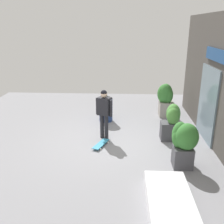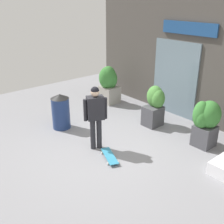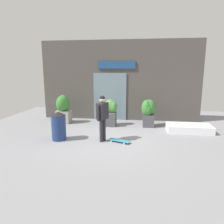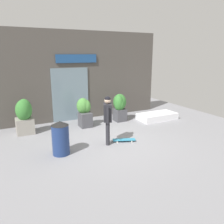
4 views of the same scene
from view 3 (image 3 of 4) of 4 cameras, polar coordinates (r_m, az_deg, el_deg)
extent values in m
plane|color=gray|center=(7.61, -0.36, -7.59)|extent=(12.00, 12.00, 0.00)
cube|color=#4C4742|center=(10.43, 2.13, 8.60)|extent=(7.87, 0.25, 3.92)
cube|color=slate|center=(10.41, -0.59, 4.24)|extent=(1.64, 0.06, 2.34)
cube|color=navy|center=(10.27, 1.29, 12.84)|extent=(1.83, 0.05, 0.36)
cylinder|color=#28282D|center=(7.41, -2.25, -4.86)|extent=(0.13, 0.13, 0.81)
cylinder|color=#28282D|center=(7.28, -2.96, -5.16)|extent=(0.13, 0.13, 0.81)
cube|color=#232328|center=(7.18, -2.65, 0.29)|extent=(0.40, 0.48, 0.57)
cylinder|color=#232328|center=(7.39, -1.56, 0.37)|extent=(0.09, 0.09, 0.54)
cylinder|color=#232328|center=(6.99, -3.80, -0.30)|extent=(0.09, 0.09, 0.54)
sphere|color=beige|center=(7.11, -2.68, 3.43)|extent=(0.21, 0.21, 0.21)
sphere|color=black|center=(7.11, -2.68, 3.72)|extent=(0.20, 0.20, 0.20)
cube|color=teal|center=(7.31, 2.00, -7.85)|extent=(0.80, 0.50, 0.02)
cylinder|color=silver|center=(7.32, 4.18, -8.18)|extent=(0.06, 0.05, 0.05)
cylinder|color=silver|center=(7.12, 3.33, -8.75)|extent=(0.06, 0.05, 0.05)
cylinder|color=silver|center=(7.54, 0.74, -7.57)|extent=(0.06, 0.05, 0.05)
cylinder|color=silver|center=(7.34, -0.18, -8.10)|extent=(0.06, 0.05, 0.05)
cube|color=#47474C|center=(9.39, 9.98, -2.30)|extent=(0.49, 0.49, 0.55)
ellipsoid|color=#387A33|center=(9.33, 10.19, 1.24)|extent=(0.57, 0.59, 0.71)
ellipsoid|color=#387A33|center=(9.18, 9.40, 1.09)|extent=(0.41, 0.42, 0.71)
ellipsoid|color=#387A33|center=(9.19, 9.82, 0.68)|extent=(0.36, 0.41, 0.56)
cube|color=#47474C|center=(9.38, -0.32, -2.03)|extent=(0.46, 0.52, 0.59)
ellipsoid|color=#4C8C3D|center=(9.35, 0.24, 1.30)|extent=(0.39, 0.42, 0.57)
ellipsoid|color=#4C8C3D|center=(9.37, -0.54, 1.54)|extent=(0.51, 0.44, 0.65)
cube|color=gray|center=(10.19, -13.14, -1.22)|extent=(0.63, 0.57, 0.60)
ellipsoid|color=#387A33|center=(9.99, -13.58, 2.20)|extent=(0.55, 0.59, 0.78)
ellipsoid|color=#387A33|center=(10.09, -13.03, 2.06)|extent=(0.52, 0.41, 0.68)
ellipsoid|color=#387A33|center=(10.00, -13.30, 2.29)|extent=(0.54, 0.55, 0.81)
cylinder|color=navy|center=(7.71, -14.47, -4.18)|extent=(0.51, 0.51, 0.91)
cone|color=black|center=(7.59, -14.67, -0.40)|extent=(0.52, 0.52, 0.13)
cube|color=white|center=(9.08, 20.46, -4.21)|extent=(1.78, 0.90, 0.29)
camera|label=1|loc=(9.99, 49.41, 13.65)|focal=40.76mm
camera|label=2|loc=(5.05, 58.76, 18.56)|focal=44.30mm
camera|label=4|loc=(4.46, -77.36, 8.70)|focal=36.61mm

